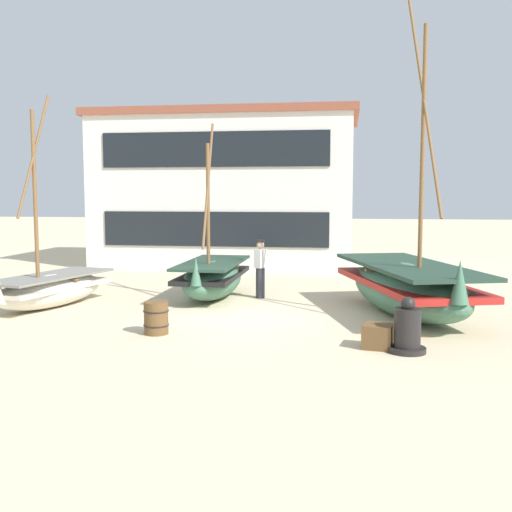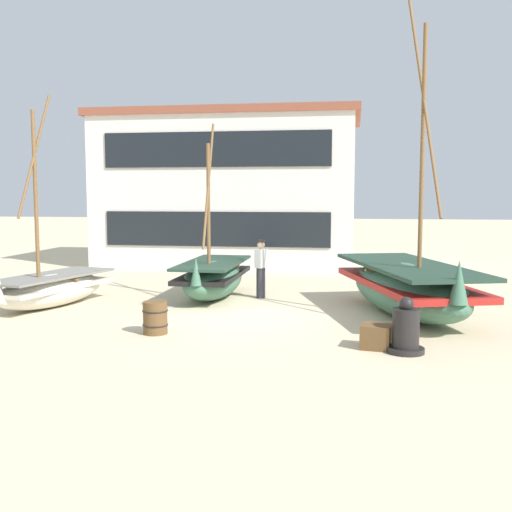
# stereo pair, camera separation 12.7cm
# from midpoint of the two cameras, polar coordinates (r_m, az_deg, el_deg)

# --- Properties ---
(ground_plane) EXTENTS (120.00, 120.00, 0.00)m
(ground_plane) POSITION_cam_midpoint_polar(r_m,az_deg,el_deg) (14.93, -0.82, -5.74)
(ground_plane) COLOR beige
(fishing_boat_near_left) EXTENTS (1.57, 4.02, 4.98)m
(fishing_boat_near_left) POSITION_cam_midpoint_polar(r_m,az_deg,el_deg) (17.60, -4.31, -2.03)
(fishing_boat_near_left) COLOR #427056
(fishing_boat_near_left) RESTS_ON ground
(fishing_boat_centre_large) EXTENTS (3.55, 5.99, 7.84)m
(fishing_boat_centre_large) POSITION_cam_midpoint_polar(r_m,az_deg,el_deg) (15.49, 13.77, -2.80)
(fishing_boat_centre_large) COLOR #427056
(fishing_boat_centre_large) RESTS_ON ground
(fishing_boat_far_right) EXTENTS (2.24, 3.99, 5.57)m
(fishing_boat_far_right) POSITION_cam_midpoint_polar(r_m,az_deg,el_deg) (17.13, -18.88, -2.87)
(fishing_boat_far_right) COLOR silver
(fishing_boat_far_right) RESTS_ON ground
(fisherman_by_hull) EXTENTS (0.34, 0.42, 1.68)m
(fisherman_by_hull) POSITION_cam_midpoint_polar(r_m,az_deg,el_deg) (17.52, 0.20, -1.25)
(fisherman_by_hull) COLOR #33333D
(fisherman_by_hull) RESTS_ON ground
(capstan_winch) EXTENTS (0.72, 0.72, 1.07)m
(capstan_winch) POSITION_cam_midpoint_polar(r_m,az_deg,el_deg) (11.94, 13.69, -6.77)
(capstan_winch) COLOR black
(capstan_winch) RESTS_ON ground
(wooden_barrel) EXTENTS (0.56, 0.56, 0.70)m
(wooden_barrel) POSITION_cam_midpoint_polar(r_m,az_deg,el_deg) (13.29, -9.61, -5.73)
(wooden_barrel) COLOR brown
(wooden_barrel) RESTS_ON ground
(cargo_crate) EXTENTS (0.65, 0.65, 0.47)m
(cargo_crate) POSITION_cam_midpoint_polar(r_m,az_deg,el_deg) (12.18, 11.02, -7.39)
(cargo_crate) COLOR brown
(cargo_crate) RESTS_ON ground
(harbor_building_main) EXTENTS (10.83, 6.03, 6.33)m
(harbor_building_main) POSITION_cam_midpoint_polar(r_m,az_deg,el_deg) (26.12, -2.71, 6.22)
(harbor_building_main) COLOR white
(harbor_building_main) RESTS_ON ground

